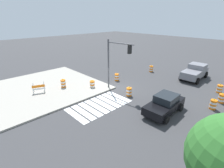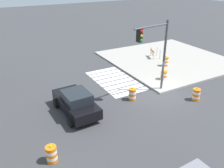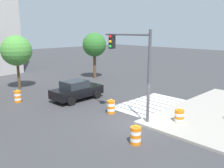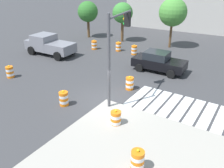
% 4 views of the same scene
% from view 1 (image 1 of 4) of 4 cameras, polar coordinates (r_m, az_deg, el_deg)
% --- Properties ---
extents(ground_plane, '(120.00, 120.00, 0.00)m').
position_cam_1_polar(ground_plane, '(19.72, 1.30, -1.47)').
color(ground_plane, '#38383A').
extents(sidewalk_corner, '(12.00, 12.00, 0.15)m').
position_cam_1_polar(sidewalk_corner, '(21.41, -22.04, -0.99)').
color(sidewalk_corner, '#9E998E').
rests_on(sidewalk_corner, ground).
extents(crosswalk_stripes, '(5.85, 3.20, 0.02)m').
position_cam_1_polar(crosswalk_stripes, '(16.10, -4.28, -7.19)').
color(crosswalk_stripes, silver).
rests_on(crosswalk_stripes, ground).
extents(sports_car, '(4.36, 2.26, 1.63)m').
position_cam_1_polar(sports_car, '(15.27, 17.57, -6.53)').
color(sports_car, black).
rests_on(sports_car, ground).
extents(pickup_truck, '(5.22, 2.50, 1.92)m').
position_cam_1_polar(pickup_truck, '(25.29, 26.59, 3.82)').
color(pickup_truck, slate).
rests_on(pickup_truck, ground).
extents(traffic_barrel_near_corner, '(0.56, 0.56, 1.02)m').
position_cam_1_polar(traffic_barrel_near_corner, '(19.51, 33.31, -4.12)').
color(traffic_barrel_near_corner, orange).
rests_on(traffic_barrel_near_corner, ground).
extents(traffic_barrel_crosswalk_end, '(0.56, 0.56, 1.02)m').
position_cam_1_polar(traffic_barrel_crosswalk_end, '(17.81, 31.25, -5.98)').
color(traffic_barrel_crosswalk_end, orange).
rests_on(traffic_barrel_crosswalk_end, ground).
extents(traffic_barrel_median_near, '(0.56, 0.56, 1.02)m').
position_cam_1_polar(traffic_barrel_median_near, '(21.94, 32.83, -1.39)').
color(traffic_barrel_median_near, orange).
rests_on(traffic_barrel_median_near, ground).
extents(traffic_barrel_median_far, '(0.56, 0.56, 1.02)m').
position_cam_1_polar(traffic_barrel_median_far, '(22.03, 1.63, 2.36)').
color(traffic_barrel_median_far, orange).
rests_on(traffic_barrel_median_far, ground).
extents(traffic_barrel_far_curb, '(0.56, 0.56, 1.02)m').
position_cam_1_polar(traffic_barrel_far_curb, '(19.76, -6.74, -0.15)').
color(traffic_barrel_far_curb, orange).
rests_on(traffic_barrel_far_curb, ground).
extents(traffic_barrel_lane_center, '(0.56, 0.56, 1.02)m').
position_cam_1_polar(traffic_barrel_lane_center, '(17.82, 5.82, -2.64)').
color(traffic_barrel_lane_center, orange).
rests_on(traffic_barrel_lane_center, ground).
extents(traffic_barrel_opposite_curb, '(0.56, 0.56, 1.02)m').
position_cam_1_polar(traffic_barrel_opposite_curb, '(26.35, 13.24, 5.08)').
color(traffic_barrel_opposite_curb, orange).
rests_on(traffic_barrel_opposite_curb, ground).
extents(traffic_barrel_on_sidewalk, '(0.56, 0.56, 1.02)m').
position_cam_1_polar(traffic_barrel_on_sidewalk, '(20.34, -16.31, 0.20)').
color(traffic_barrel_on_sidewalk, orange).
rests_on(traffic_barrel_on_sidewalk, sidewalk_corner).
extents(construction_barricade, '(1.43, 1.18, 1.00)m').
position_cam_1_polar(construction_barricade, '(19.83, -23.77, -1.03)').
color(construction_barricade, silver).
rests_on(construction_barricade, sidewalk_corner).
extents(traffic_light_pole, '(0.75, 3.27, 5.50)m').
position_cam_1_polar(traffic_light_pole, '(17.86, 1.63, 9.24)').
color(traffic_light_pole, '#4C4C51').
rests_on(traffic_light_pole, sidewalk_corner).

